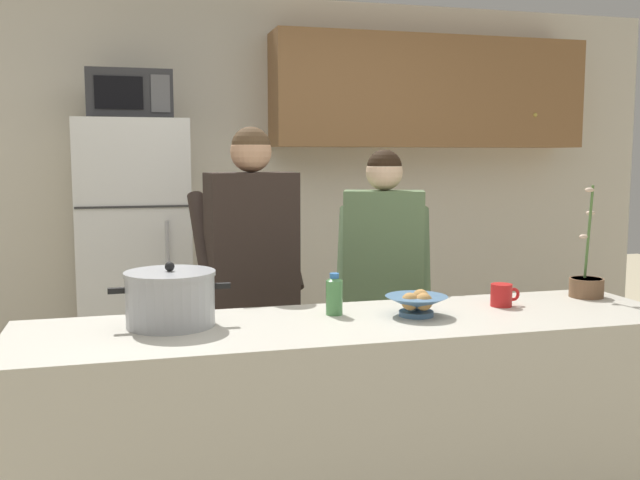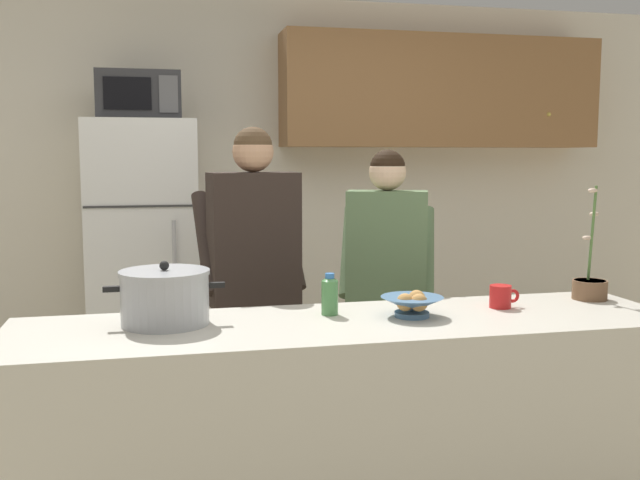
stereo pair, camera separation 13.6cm
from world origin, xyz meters
The scene contains 11 objects.
back_wall_unit centered at (0.28, 2.25, 1.46)m, with size 6.00×0.48×2.60m.
kitchen_island centered at (0.00, 0.00, 0.46)m, with size 2.59×0.68×0.92m, color beige.
refrigerator centered at (-0.81, 1.85, 0.88)m, with size 0.64×0.68×1.76m.
microwave centered at (-0.81, 1.83, 1.90)m, with size 0.48×0.37×0.28m.
person_near_pot centered at (-0.27, 0.84, 1.06)m, with size 0.55×0.46×1.69m.
person_by_sink centered at (0.41, 0.82, 0.98)m, with size 0.58×0.53×1.58m.
cooking_pot centered at (-0.70, 0.10, 1.02)m, with size 0.45×0.34×0.24m.
coffee_mug centered at (0.67, 0.09, 0.97)m, with size 0.13×0.09×0.10m.
bread_bowl centered at (0.25, 0.01, 0.97)m, with size 0.25×0.25×0.10m.
bottle_near_edge centered at (-0.06, 0.12, 1.00)m, with size 0.07×0.07×0.17m.
potted_orchid centered at (1.14, 0.17, 0.98)m, with size 0.15×0.15×0.50m.
Camera 2 is at (-0.72, -2.62, 1.55)m, focal length 40.30 mm.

